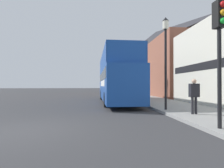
# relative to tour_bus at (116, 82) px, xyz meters

# --- Properties ---
(ground_plane) EXTENTS (144.00, 144.00, 0.00)m
(ground_plane) POSITION_rel_tour_bus_xyz_m (-4.00, 11.66, -1.81)
(ground_plane) COLOR #333335
(sidewalk) EXTENTS (3.84, 108.00, 0.14)m
(sidewalk) POSITION_rel_tour_bus_xyz_m (3.60, 8.66, -1.74)
(sidewalk) COLOR gray
(sidewalk) RESTS_ON ground_plane
(brick_terrace_rear) EXTENTS (6.00, 24.59, 10.67)m
(brick_terrace_rear) POSITION_rel_tour_bus_xyz_m (8.52, 13.71, 3.53)
(brick_terrace_rear) COLOR #935642
(brick_terrace_rear) RESTS_ON ground_plane
(tour_bus) EXTENTS (2.58, 10.93, 4.13)m
(tour_bus) POSITION_rel_tour_bus_xyz_m (0.00, 0.00, 0.00)
(tour_bus) COLOR #19479E
(tour_bus) RESTS_ON ground_plane
(parked_car_ahead_of_bus) EXTENTS (1.79, 4.54, 1.46)m
(parked_car_ahead_of_bus) POSITION_rel_tour_bus_xyz_m (0.56, 7.49, -1.12)
(parked_car_ahead_of_bus) COLOR #9E9EA3
(parked_car_ahead_of_bus) RESTS_ON ground_plane
(pedestrian_second) EXTENTS (0.43, 0.24, 1.65)m
(pedestrian_second) POSITION_rel_tour_bus_xyz_m (2.81, -7.43, -0.68)
(pedestrian_second) COLOR #232328
(pedestrian_second) RESTS_ON sidewalk
(traffic_signal) EXTENTS (0.28, 0.42, 3.99)m
(traffic_signal) POSITION_rel_tour_bus_xyz_m (2.07, -10.12, 1.25)
(traffic_signal) COLOR black
(traffic_signal) RESTS_ON sidewalk
(lamp_post_nearest) EXTENTS (0.35, 0.35, 5.17)m
(lamp_post_nearest) POSITION_rel_tour_bus_xyz_m (2.11, -5.80, 1.86)
(lamp_post_nearest) COLOR black
(lamp_post_nearest) RESTS_ON sidewalk
(lamp_post_second) EXTENTS (0.35, 0.35, 4.77)m
(lamp_post_second) POSITION_rel_tour_bus_xyz_m (2.36, 3.26, 1.61)
(lamp_post_second) COLOR black
(lamp_post_second) RESTS_ON sidewalk
(lamp_post_third) EXTENTS (0.35, 0.35, 4.34)m
(lamp_post_third) POSITION_rel_tour_bus_xyz_m (2.10, 12.31, 1.35)
(lamp_post_third) COLOR black
(lamp_post_third) RESTS_ON sidewalk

